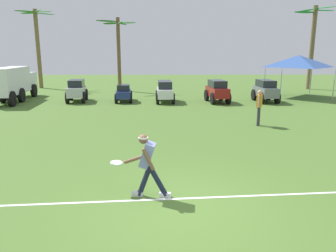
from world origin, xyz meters
The scene contains 15 objects.
ground_plane centered at (0.00, 0.00, 0.00)m, with size 80.00×80.00×0.00m, color #4C6F2C.
field_line_paint centered at (0.00, 0.40, 0.00)m, with size 22.55×0.08×0.01m, color white.
frisbee_thrower centered at (-0.68, 0.54, 0.80)m, with size 1.06×0.54×1.43m.
frisbee_in_flight centered at (-1.40, 0.83, 0.70)m, with size 0.39×0.39×0.05m.
teammate_near_sideline centered at (3.84, 7.67, 0.94)m, with size 0.32×0.48×1.56m.
parked_car_slot_a centered at (-5.89, 14.91, 0.74)m, with size 1.42×2.45×1.40m.
parked_car_slot_b centered at (-2.86, 14.84, 0.56)m, with size 1.26×2.27×1.10m.
parked_car_slot_c centered at (-0.21, 14.60, 0.72)m, with size 1.22×2.43×1.34m.
parked_car_slot_d centered at (3.12, 14.42, 0.74)m, with size 1.41×2.45×1.40m.
parked_car_slot_e centered at (6.25, 14.55, 0.74)m, with size 1.26×2.39×1.40m.
box_truck centered at (-9.97, 15.17, 1.23)m, with size 1.79×5.98×2.20m.
palm_tree_far_left centered at (-11.14, 23.06, 4.01)m, with size 3.00×3.05×6.69m.
palm_tree_left_of_centre centered at (-3.90, 20.91, 3.52)m, with size 3.11×3.46×5.81m.
palm_tree_right_of_centre centered at (12.26, 21.86, 3.97)m, with size 3.59×3.26×6.85m.
event_tent centered at (9.16, 16.84, 2.51)m, with size 3.69×3.69×2.93m.
Camera 1 is at (-0.34, -6.27, 3.17)m, focal length 35.00 mm.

